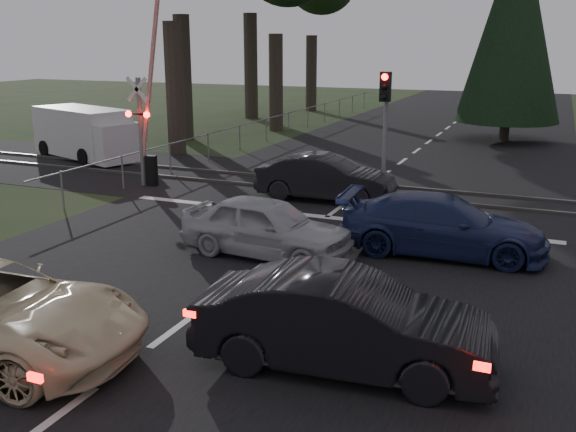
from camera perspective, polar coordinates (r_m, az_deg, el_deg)
The scene contains 15 objects.
ground at distance 11.87m, azimuth -9.99°, elevation -9.90°, with size 120.00×120.00×0.00m, color #213317.
road at distance 20.50m, azimuth 5.12°, elevation 1.12°, with size 14.00×100.00×0.01m, color black.
rail_corridor at distance 22.37m, azimuth 6.68°, elevation 2.27°, with size 120.00×8.00×0.01m, color black.
stop_line at distance 18.85m, azimuth 3.45°, elevation -0.10°, with size 13.00×0.35×0.00m, color silver.
rail_near at distance 21.61m, azimuth 6.09°, elevation 1.95°, with size 120.00×0.12×0.10m, color #59544C.
rail_far at distance 23.11m, azimuth 7.24°, elevation 2.79°, with size 120.00×0.12×0.10m, color #59544C.
crossing_signal at distance 23.14m, azimuth -12.50°, elevation 7.62°, with size 1.62×0.38×6.96m.
traffic_signal_center at distance 20.38m, azimuth 8.60°, elevation 8.93°, with size 0.32×0.48×4.10m.
conifer_tree at distance 35.07m, azimuth 19.46°, elevation 16.08°, with size 5.20×5.20×11.00m.
fence_left at distance 34.71m, azimuth -0.91°, elevation 7.01°, with size 0.10×36.00×1.20m, color slate, non-canonical shape.
dark_hatchback at distance 10.15m, azimuth 5.01°, elevation -9.46°, with size 1.63×4.66×1.54m, color black.
silver_car at distance 15.32m, azimuth -1.94°, elevation -0.97°, with size 1.69×4.21×1.43m, color #A4A6AB.
blue_sedan at distance 15.89m, azimuth 13.56°, elevation -0.81°, with size 2.01×4.93×1.43m, color #19234D.
dark_car_far at distance 20.76m, azimuth 3.39°, elevation 3.39°, with size 1.55×4.44×1.46m, color black.
white_van at distance 29.44m, azimuth -17.36°, elevation 7.00°, with size 5.93×3.72×2.19m.
Camera 1 is at (5.95, -8.97, 5.01)m, focal length 40.00 mm.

